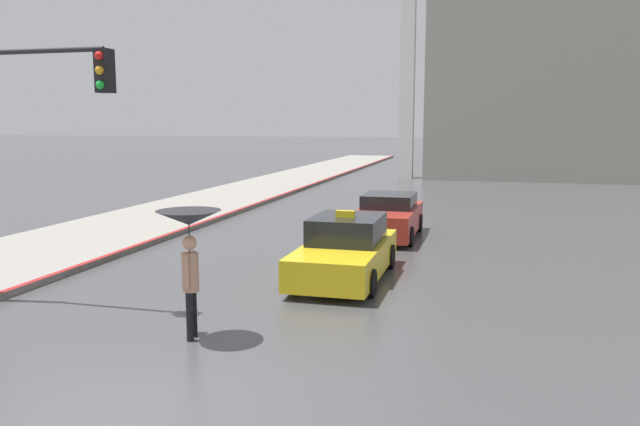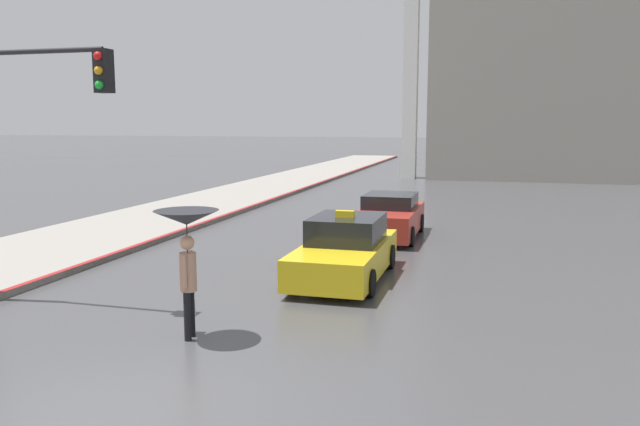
# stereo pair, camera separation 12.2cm
# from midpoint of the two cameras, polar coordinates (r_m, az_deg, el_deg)

# --- Properties ---
(ground_plane) EXTENTS (300.00, 300.00, 0.00)m
(ground_plane) POSITION_cam_midpoint_polar(r_m,az_deg,el_deg) (8.61, -18.35, -17.33)
(ground_plane) COLOR #424244
(taxi) EXTENTS (1.91, 4.42, 1.63)m
(taxi) POSITION_cam_midpoint_polar(r_m,az_deg,el_deg) (14.72, 2.56, -3.46)
(taxi) COLOR gold
(taxi) RESTS_ON ground_plane
(sedan_red) EXTENTS (1.91, 4.25, 1.38)m
(sedan_red) POSITION_cam_midpoint_polar(r_m,az_deg,el_deg) (20.15, 6.53, -0.37)
(sedan_red) COLOR #A52D23
(sedan_red) RESTS_ON ground_plane
(pedestrian_with_umbrella) EXTENTS (1.08, 1.08, 2.21)m
(pedestrian_with_umbrella) POSITION_cam_midpoint_polar(r_m,az_deg,el_deg) (10.64, -11.75, -1.90)
(pedestrian_with_umbrella) COLOR black
(pedestrian_with_umbrella) RESTS_ON ground_plane
(traffic_light) EXTENTS (3.23, 0.38, 5.31)m
(traffic_light) POSITION_cam_midpoint_polar(r_m,az_deg,el_deg) (13.50, -24.85, 7.63)
(traffic_light) COLOR black
(traffic_light) RESTS_ON ground_plane
(monument_cross) EXTENTS (7.87, 0.90, 17.88)m
(monument_cross) POSITION_cam_midpoint_polar(r_m,az_deg,el_deg) (42.33, 8.48, 16.99)
(monument_cross) COLOR white
(monument_cross) RESTS_ON ground_plane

